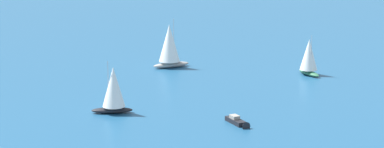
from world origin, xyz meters
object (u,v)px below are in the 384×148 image
(motorboat_near_centre, at_px, (238,122))
(sailboat_trailing, at_px, (170,45))
(sailboat_outer_ring_a, at_px, (309,57))
(sailboat_mid_cluster, at_px, (113,90))

(motorboat_near_centre, xyz_separation_m, sailboat_trailing, (41.75, 32.90, 5.31))
(motorboat_near_centre, height_order, sailboat_outer_ring_a, sailboat_outer_ring_a)
(sailboat_mid_cluster, xyz_separation_m, sailboat_outer_ring_a, (48.87, -29.04, -0.33))
(sailboat_mid_cluster, height_order, sailboat_outer_ring_a, sailboat_mid_cluster)
(sailboat_mid_cluster, bearing_deg, sailboat_outer_ring_a, -30.72)
(motorboat_near_centre, height_order, sailboat_trailing, sailboat_trailing)
(motorboat_near_centre, bearing_deg, sailboat_trailing, 38.24)
(sailboat_trailing, height_order, sailboat_mid_cluster, sailboat_trailing)
(sailboat_trailing, bearing_deg, sailboat_mid_cluster, -171.47)
(sailboat_trailing, height_order, sailboat_outer_ring_a, sailboat_trailing)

